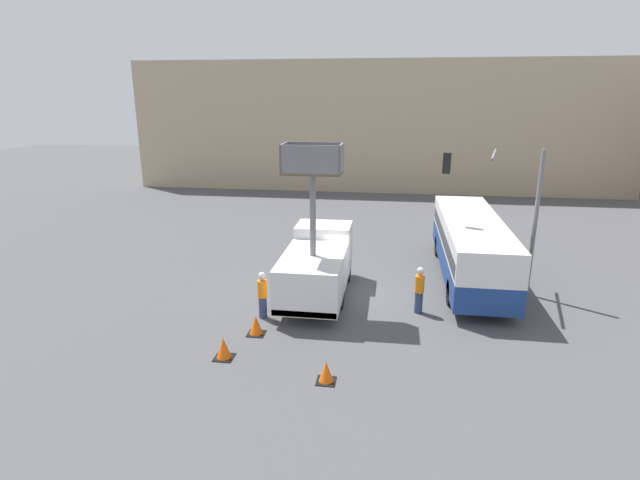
# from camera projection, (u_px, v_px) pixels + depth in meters

# --- Properties ---
(ground_plane) EXTENTS (120.00, 120.00, 0.00)m
(ground_plane) POSITION_uv_depth(u_px,v_px,m) (351.00, 293.00, 22.15)
(ground_plane) COLOR #4C4C4F
(building_backdrop_far) EXTENTS (44.00, 10.00, 11.40)m
(building_backdrop_far) POSITION_uv_depth(u_px,v_px,m) (378.00, 125.00, 47.83)
(building_backdrop_far) COLOR tan
(building_backdrop_far) RESTS_ON ground_plane
(utility_truck) EXTENTS (2.52, 6.36, 6.70)m
(utility_truck) POSITION_uv_depth(u_px,v_px,m) (317.00, 263.00, 21.40)
(utility_truck) COLOR silver
(utility_truck) RESTS_ON ground_plane
(city_bus) EXTENTS (2.62, 10.80, 2.92)m
(city_bus) POSITION_uv_depth(u_px,v_px,m) (471.00, 243.00, 23.53)
(city_bus) COLOR navy
(city_bus) RESTS_ON ground_plane
(traffic_light_pole) EXTENTS (4.01, 3.76, 6.36)m
(traffic_light_pole) POSITION_uv_depth(u_px,v_px,m) (504.00, 196.00, 21.25)
(traffic_light_pole) COLOR slate
(traffic_light_pole) RESTS_ON ground_plane
(road_worker_near_truck) EXTENTS (0.38, 0.38, 1.91)m
(road_worker_near_truck) POSITION_uv_depth(u_px,v_px,m) (262.00, 295.00, 19.48)
(road_worker_near_truck) COLOR navy
(road_worker_near_truck) RESTS_ON ground_plane
(road_worker_directing) EXTENTS (0.38, 0.38, 1.94)m
(road_worker_directing) POSITION_uv_depth(u_px,v_px,m) (419.00, 290.00, 19.94)
(road_worker_directing) COLOR navy
(road_worker_directing) RESTS_ON ground_plane
(traffic_cone_near_truck) EXTENTS (0.59, 0.59, 0.68)m
(traffic_cone_near_truck) POSITION_uv_depth(u_px,v_px,m) (326.00, 372.00, 15.26)
(traffic_cone_near_truck) COLOR black
(traffic_cone_near_truck) RESTS_ON ground_plane
(traffic_cone_mid_road) EXTENTS (0.63, 0.63, 0.72)m
(traffic_cone_mid_road) POSITION_uv_depth(u_px,v_px,m) (256.00, 326.00, 18.29)
(traffic_cone_mid_road) COLOR black
(traffic_cone_mid_road) RESTS_ON ground_plane
(traffic_cone_far_side) EXTENTS (0.64, 0.64, 0.73)m
(traffic_cone_far_side) POSITION_uv_depth(u_px,v_px,m) (224.00, 349.00, 16.63)
(traffic_cone_far_side) COLOR black
(traffic_cone_far_side) RESTS_ON ground_plane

